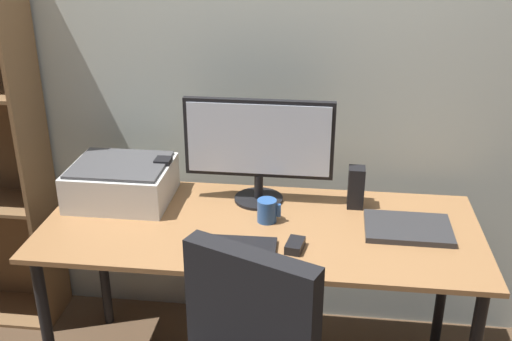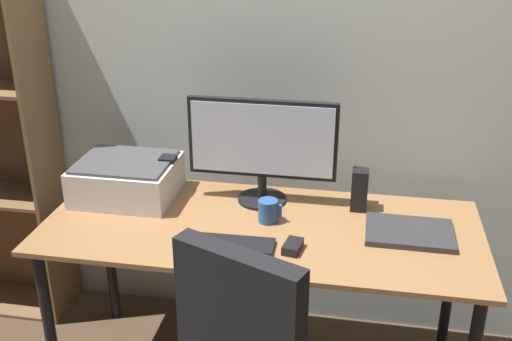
# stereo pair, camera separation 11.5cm
# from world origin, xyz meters

# --- Properties ---
(back_wall) EXTENTS (6.40, 0.10, 2.60)m
(back_wall) POSITION_xyz_m (0.00, 0.52, 1.30)
(back_wall) COLOR beige
(back_wall) RESTS_ON ground
(desk) EXTENTS (1.66, 0.70, 0.74)m
(desk) POSITION_xyz_m (0.00, 0.00, 0.66)
(desk) COLOR olive
(desk) RESTS_ON ground
(monitor) EXTENTS (0.60, 0.20, 0.43)m
(monitor) POSITION_xyz_m (-0.03, 0.21, 0.99)
(monitor) COLOR black
(monitor) RESTS_ON desk
(keyboard) EXTENTS (0.29, 0.12, 0.02)m
(keyboard) POSITION_xyz_m (-0.07, -0.18, 0.75)
(keyboard) COLOR black
(keyboard) RESTS_ON desk
(mouse) EXTENTS (0.07, 0.10, 0.03)m
(mouse) POSITION_xyz_m (0.14, -0.16, 0.76)
(mouse) COLOR black
(mouse) RESTS_ON desk
(coffee_mug) EXTENTS (0.09, 0.08, 0.09)m
(coffee_mug) POSITION_xyz_m (0.02, 0.03, 0.78)
(coffee_mug) COLOR #285193
(coffee_mug) RESTS_ON desk
(laptop) EXTENTS (0.32, 0.23, 0.02)m
(laptop) POSITION_xyz_m (0.55, 0.02, 0.75)
(laptop) COLOR #2D2D30
(laptop) RESTS_ON desk
(speaker_left) EXTENTS (0.06, 0.07, 0.17)m
(speaker_left) POSITION_xyz_m (-0.42, 0.20, 0.82)
(speaker_left) COLOR black
(speaker_left) RESTS_ON desk
(speaker_right) EXTENTS (0.06, 0.07, 0.17)m
(speaker_right) POSITION_xyz_m (0.36, 0.20, 0.82)
(speaker_right) COLOR black
(speaker_right) RESTS_ON desk
(printer) EXTENTS (0.40, 0.34, 0.16)m
(printer) POSITION_xyz_m (-0.59, 0.15, 0.82)
(printer) COLOR silver
(printer) RESTS_ON desk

